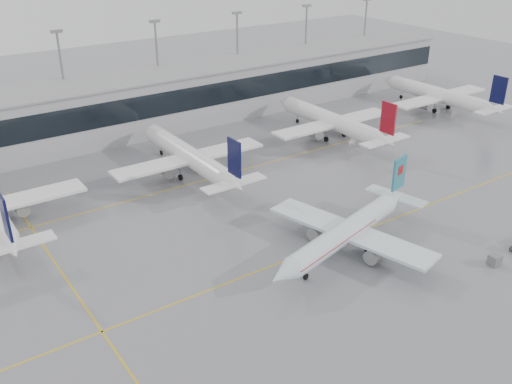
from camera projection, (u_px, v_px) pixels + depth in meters
ground at (304, 253)px, 81.39m from camera, size 320.00×320.00×0.00m
taxi_line_main at (304, 253)px, 81.39m from camera, size 120.00×0.25×0.01m
taxi_line_north at (200, 181)px, 103.62m from camera, size 120.00×0.25×0.01m
taxi_line_cross at (61, 272)px, 77.15m from camera, size 0.25×60.00×0.01m
terminal at (126, 106)px, 124.72m from camera, size 180.00×15.00×12.00m
terminal_glass at (140, 108)px, 118.48m from camera, size 180.00×0.20×5.00m
terminal_roof at (124, 78)px, 122.03m from camera, size 182.00×16.00×0.40m
light_masts at (112, 68)px, 125.98m from camera, size 156.40×1.00×22.60m
air_canada_jet at (349, 230)px, 81.07m from camera, size 32.98×26.05×10.12m
parked_jet_c at (189, 156)px, 104.74m from camera, size 29.64×36.96×11.72m
parked_jet_d at (332, 121)px, 122.64m from camera, size 29.64×36.96×11.72m
parked_jet_e at (439, 95)px, 140.55m from camera, size 29.64×36.96×11.72m
gse_unit at (495, 260)px, 78.39m from camera, size 1.59×1.48×1.54m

